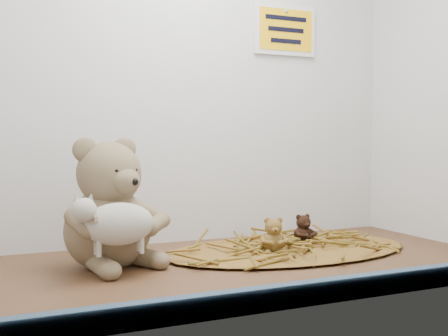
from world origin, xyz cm
name	(u,v)px	position (x,y,z in cm)	size (l,w,h in cm)	color
alcove_shell	(212,49)	(0.00, 9.00, 45.00)	(120.40, 60.20, 90.40)	#462C18
front_rail	(306,293)	(0.00, -28.80, 1.80)	(119.28, 2.20, 3.60)	#354D66
straw_bed	(289,249)	(18.83, 8.10, 0.58)	(59.80, 34.72, 1.16)	brown
main_teddy	(108,202)	(-22.54, 9.67, 13.13)	(21.18, 22.35, 26.26)	#867852
toy_lamb	(119,224)	(-22.54, 0.26, 10.03)	(17.38, 10.61, 11.23)	beige
mini_teddy_tan	(273,233)	(13.08, 5.09, 5.02)	(6.23, 6.57, 7.72)	brown
mini_teddy_brown	(303,228)	(24.58, 11.11, 4.68)	(5.69, 6.00, 7.05)	black
wall_sign	(285,30)	(30.00, 29.40, 55.00)	(16.00, 1.20, 11.00)	#E5A80B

